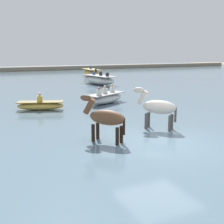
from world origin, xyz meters
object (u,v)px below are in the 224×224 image
object	(u,v)px
boat_near_starboard	(40,105)
horse_lead_pinto	(157,108)
boat_distant_west	(100,80)
horse_trailing_bay	(105,119)
boat_distant_east	(91,73)
boat_mid_channel	(106,98)

from	to	relation	value
boat_near_starboard	horse_lead_pinto	bearing A→B (deg)	-59.01
boat_distant_west	boat_near_starboard	xyz separation A→B (m)	(-7.29, -9.56, -0.18)
horse_trailing_bay	boat_near_starboard	bearing A→B (deg)	98.24
boat_distant_east	horse_trailing_bay	bearing A→B (deg)	-109.60
horse_lead_pinto	boat_near_starboard	world-z (taller)	horse_lead_pinto
horse_lead_pinto	boat_distant_west	size ratio (longest dim) A/B	0.46
horse_trailing_bay	boat_mid_channel	size ratio (longest dim) A/B	0.63
boat_distant_east	boat_distant_west	world-z (taller)	boat_distant_east
boat_distant_east	boat_near_starboard	size ratio (longest dim) A/B	1.60
horse_lead_pinto	boat_mid_channel	xyz separation A→B (m)	(0.44, 6.13, -0.53)
boat_distant_west	boat_near_starboard	distance (m)	12.03
boat_distant_east	boat_near_starboard	bearing A→B (deg)	-118.10
boat_distant_east	boat_mid_channel	world-z (taller)	boat_distant_east
boat_distant_east	boat_distant_west	bearing A→B (deg)	-105.58
boat_distant_west	boat_mid_channel	distance (m)	9.81
horse_lead_pinto	boat_near_starboard	bearing A→B (deg)	120.99
horse_trailing_bay	boat_distant_west	world-z (taller)	horse_trailing_bay
horse_trailing_bay	boat_distant_east	xyz separation A→B (m)	(8.74, 24.55, -0.37)
horse_trailing_bay	boat_distant_east	bearing A→B (deg)	70.40
horse_lead_pinto	boat_distant_west	distance (m)	15.80
horse_trailing_bay	boat_near_starboard	xyz separation A→B (m)	(-0.93, 6.44, -0.57)
horse_lead_pinto	boat_near_starboard	size ratio (longest dim) A/B	0.76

